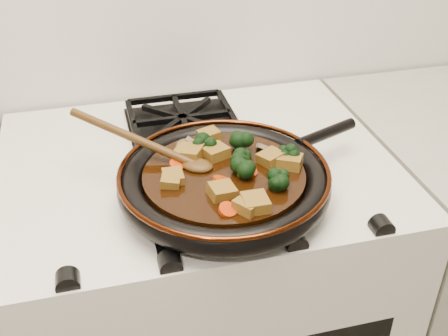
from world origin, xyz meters
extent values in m
cube|color=white|center=(0.00, 1.69, 0.45)|extent=(0.76, 0.60, 0.90)
cylinder|color=black|center=(0.02, 1.55, 0.93)|extent=(0.34, 0.34, 0.01)
torus|color=black|center=(0.02, 1.55, 0.94)|extent=(0.37, 0.37, 0.04)
torus|color=#3F1909|center=(0.02, 1.55, 0.96)|extent=(0.36, 0.36, 0.01)
cylinder|color=black|center=(0.24, 1.64, 0.96)|extent=(0.14, 0.07, 0.02)
cylinder|color=black|center=(0.02, 1.55, 0.95)|extent=(0.28, 0.28, 0.02)
cube|color=brown|center=(0.11, 1.56, 0.97)|extent=(0.06, 0.05, 0.03)
cube|color=brown|center=(-0.03, 1.61, 0.97)|extent=(0.06, 0.06, 0.03)
cube|color=brown|center=(0.14, 1.55, 0.97)|extent=(0.06, 0.06, 0.03)
cube|color=brown|center=(0.02, 1.61, 0.97)|extent=(0.05, 0.05, 0.02)
cube|color=brown|center=(-0.07, 1.54, 0.97)|extent=(0.04, 0.04, 0.02)
cube|color=brown|center=(0.04, 1.44, 0.97)|extent=(0.04, 0.04, 0.02)
cube|color=brown|center=(0.00, 1.49, 0.97)|extent=(0.05, 0.04, 0.03)
cube|color=brown|center=(-0.07, 1.55, 0.97)|extent=(0.03, 0.04, 0.02)
cube|color=brown|center=(0.02, 1.67, 0.97)|extent=(0.04, 0.04, 0.03)
cube|color=brown|center=(0.03, 1.44, 0.97)|extent=(0.05, 0.05, 0.02)
cylinder|color=#BB2D05|center=(-0.05, 1.59, 0.96)|extent=(0.03, 0.03, 0.02)
cylinder|color=#BB2D05|center=(0.00, 1.44, 0.96)|extent=(0.03, 0.03, 0.02)
cylinder|color=#BB2D05|center=(0.06, 1.54, 0.96)|extent=(0.03, 0.03, 0.02)
cylinder|color=#BB2D05|center=(-0.01, 1.65, 0.96)|extent=(0.03, 0.03, 0.02)
cylinder|color=#BB2D05|center=(0.01, 1.52, 0.96)|extent=(0.03, 0.03, 0.02)
cylinder|color=brown|center=(-0.01, 1.65, 0.97)|extent=(0.04, 0.04, 0.03)
cylinder|color=brown|center=(-0.03, 1.64, 0.97)|extent=(0.04, 0.04, 0.03)
cylinder|color=brown|center=(0.11, 1.60, 0.97)|extent=(0.05, 0.05, 0.03)
ellipsoid|color=#482C0F|center=(-0.02, 1.58, 0.96)|extent=(0.07, 0.07, 0.02)
cylinder|color=#482C0F|center=(-0.12, 1.65, 0.99)|extent=(0.02, 0.02, 0.25)
camera|label=1|loc=(-0.18, 0.78, 1.49)|focal=45.00mm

